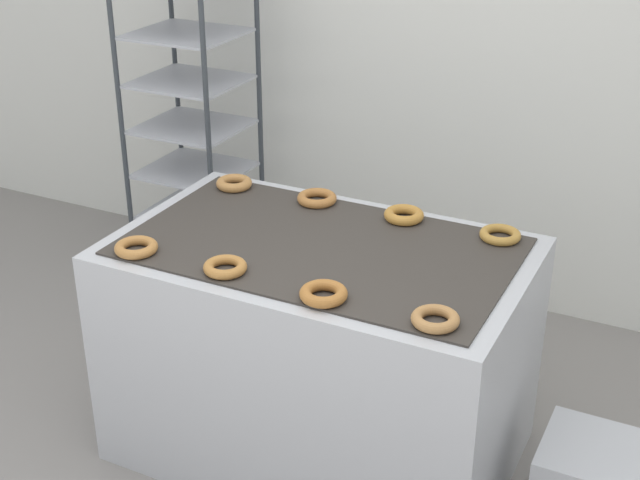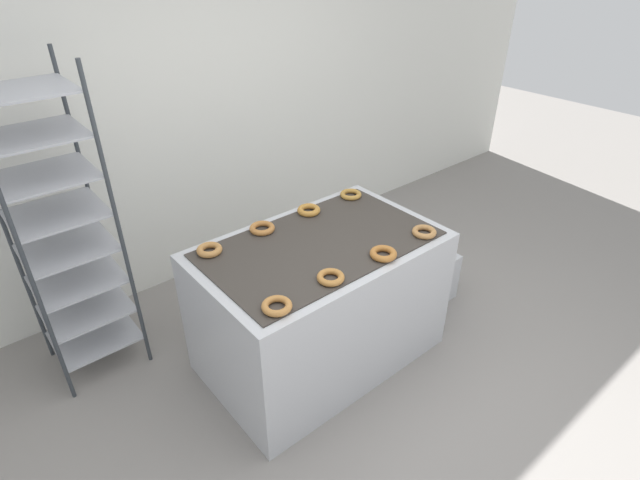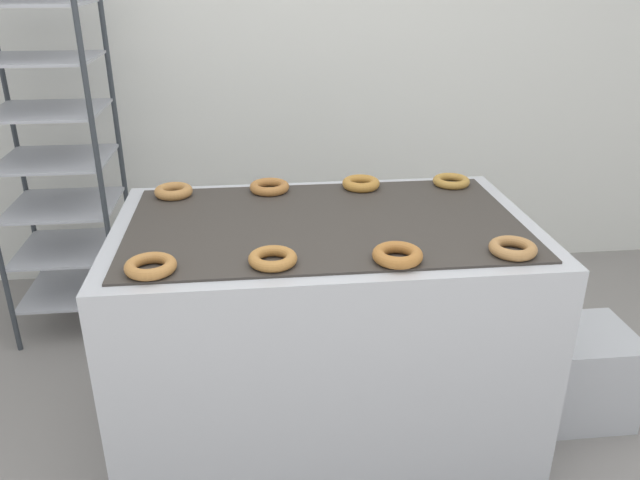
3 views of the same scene
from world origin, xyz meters
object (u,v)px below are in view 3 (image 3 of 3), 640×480
Objects in this scene: fryer_machine at (325,330)px; donut_far_left at (174,191)px; donut_near_left at (151,266)px; donut_far_right at (451,181)px; donut_far_midleft at (269,187)px; donut_far_midright at (361,183)px; baking_rack_cart at (52,136)px; donut_near_right at (513,248)px; donut_near_midleft at (273,259)px; glaze_bin at (580,372)px; donut_near_midright at (397,255)px.

fryer_machine is 10.06× the size of donut_far_left.
donut_far_right is at bearing 31.13° from donut_near_left.
donut_far_midleft is 1.05× the size of donut_far_right.
baking_rack_cart is at bearing 156.39° from donut_far_midright.
donut_near_midleft is at bearing 179.49° from donut_near_right.
donut_far_midright reaches higher than donut_near_right.
glaze_bin is 1.73m from donut_far_left.
baking_rack_cart is 1.79m from donut_near_midright.
donut_far_midleft is at bearing 179.98° from donut_far_midright.
baking_rack_cart is 13.29× the size of donut_far_left.
baking_rack_cart is 12.82× the size of donut_near_left.
fryer_machine is at bearing -30.35° from donut_far_left.
baking_rack_cart is 12.62× the size of donut_near_midright.
donut_far_midleft is at bearing 2.15° from donut_far_left.
baking_rack_cart is at bearing 141.41° from fryer_machine.
fryer_machine is 9.77× the size of donut_far_midright.
fryer_machine is 1.04m from glaze_bin.
glaze_bin is 0.89m from donut_near_right.
donut_far_midright is (1.30, -0.57, -0.08)m from baking_rack_cart.
donut_near_left is at bearing -118.81° from donut_far_midleft.
donut_far_midleft is (-0.35, 0.66, -0.00)m from donut_near_midright.
donut_near_right is at bearing -0.51° from donut_near_midleft.
donut_near_right is at bearing 1.96° from donut_near_midright.
baking_rack_cart reaches higher than fryer_machine.
donut_far_left is at bearing -177.85° from donut_far_midleft.
glaze_bin is 2.45× the size of donut_near_midright.
glaze_bin is at bearing -36.57° from donut_far_right.
baking_rack_cart is 13.21× the size of donut_near_midleft.
glaze_bin is at bearing -22.98° from donut_far_midright.
fryer_machine is at bearing 58.76° from donut_near_midleft.
donut_near_midright is 0.75m from donut_far_right.
donut_near_right reaches higher than glaze_bin.
donut_far_midright is at bearing 157.02° from glaze_bin.
donut_near_left is 0.64m from donut_far_left.
donut_far_left reaches higher than donut_far_right.
donut_far_left reaches higher than donut_near_midleft.
donut_far_midleft is at bearing 118.15° from donut_near_midright.
fryer_machine is 9.43× the size of donut_far_midleft.
glaze_bin is at bearing -16.57° from donut_far_midleft.
donut_far_left reaches higher than fryer_machine.
donut_near_midleft is 1.01× the size of donut_far_left.
donut_near_midright is at bearing -2.92° from donut_near_midleft.
fryer_machine is 1.53m from baking_rack_cart.
donut_far_right is (0.54, 0.32, 0.45)m from fryer_machine.
donut_near_midright is 1.02× the size of donut_far_midright.
donut_far_midright is (0.71, 0.65, 0.00)m from donut_near_left.
donut_near_left and donut_near_right have the same top height.
donut_near_midleft is 0.36m from donut_near_midright.
donut_far_midleft is at bearing -30.99° from baking_rack_cart.
baking_rack_cart is 1.76m from donut_far_right.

